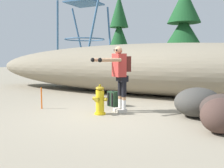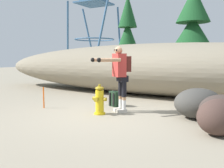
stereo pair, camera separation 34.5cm
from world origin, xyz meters
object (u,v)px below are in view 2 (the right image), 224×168
object	(u,v)px
fire_hydrant	(100,101)
boulder_mid	(219,117)
boulder_small	(223,111)
survey_stake	(44,98)
spare_backpack	(115,99)
utility_worker	(120,71)
boulder_large	(198,103)

from	to	relation	value
fire_hydrant	boulder_mid	xyz separation A→B (m)	(2.81, -0.31, -0.01)
boulder_small	survey_stake	world-z (taller)	boulder_small
spare_backpack	boulder_small	bearing A→B (deg)	-82.79
fire_hydrant	survey_stake	distance (m)	1.79
utility_worker	survey_stake	size ratio (longest dim) A/B	2.85
utility_worker	boulder_mid	distance (m)	2.70
fire_hydrant	boulder_large	xyz separation A→B (m)	(2.24, 0.82, 0.01)
survey_stake	boulder_large	bearing A→B (deg)	13.62
fire_hydrant	utility_worker	bearing A→B (deg)	54.14
fire_hydrant	spare_backpack	xyz separation A→B (m)	(-0.16, 1.08, -0.13)
utility_worker	spare_backpack	bearing A→B (deg)	-106.01
boulder_small	boulder_mid	bearing A→B (deg)	-90.43
spare_backpack	boulder_large	size ratio (longest dim) A/B	0.41
boulder_large	boulder_mid	distance (m)	1.27
boulder_large	boulder_mid	xyz separation A→B (m)	(0.57, -1.13, -0.02)
utility_worker	boulder_mid	xyz separation A→B (m)	(2.48, -0.76, -0.74)
boulder_mid	boulder_small	world-z (taller)	boulder_mid
boulder_mid	survey_stake	distance (m)	4.59
boulder_large	utility_worker	bearing A→B (deg)	-169.00
utility_worker	survey_stake	distance (m)	2.33
utility_worker	survey_stake	world-z (taller)	utility_worker
fire_hydrant	boulder_small	xyz separation A→B (m)	(2.81, 0.35, -0.02)
spare_backpack	utility_worker	bearing A→B (deg)	-121.18
boulder_mid	survey_stake	bearing A→B (deg)	178.00
fire_hydrant	boulder_small	distance (m)	2.83
survey_stake	spare_backpack	bearing A→B (deg)	37.22
utility_worker	boulder_small	size ratio (longest dim) A/B	1.76
boulder_small	boulder_large	bearing A→B (deg)	140.76
boulder_mid	survey_stake	size ratio (longest dim) A/B	1.44
utility_worker	boulder_large	distance (m)	2.07
utility_worker	boulder_large	xyz separation A→B (m)	(1.91, 0.37, -0.72)
boulder_large	boulder_mid	size ratio (longest dim) A/B	1.34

